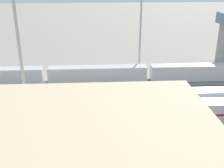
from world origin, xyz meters
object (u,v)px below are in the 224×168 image
Objects in this scene: train_on_track_4 at (211,111)px; train_on_track_0 at (98,74)px; train_on_track_3 at (124,101)px; light_mast_1 at (14,4)px.

train_on_track_4 is 27.85m from train_on_track_0.
train_on_track_3 and train_on_track_0 have the same top height.
train_on_track_3 is 15.74m from train_on_track_0.
light_mast_1 is (15.84, 7.67, 18.38)m from train_on_track_3.
train_on_track_3 is 25.45m from light_mast_1.
train_on_track_3 is 0.60× the size of train_on_track_0.
light_mast_1 is (30.45, 2.67, 18.29)m from train_on_track_4.
train_on_track_4 is 35.62m from light_mast_1.
train_on_track_4 is 15.44m from train_on_track_3.
train_on_track_0 is at bearing -116.02° from light_mast_1.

